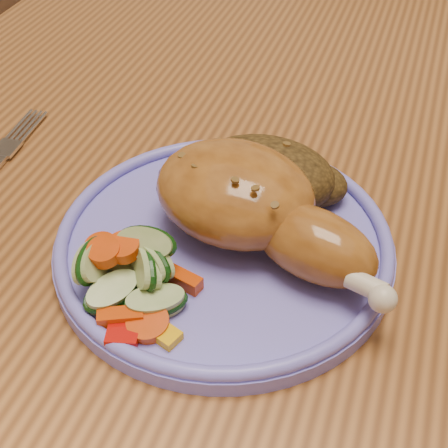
% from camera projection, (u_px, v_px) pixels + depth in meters
% --- Properties ---
extents(dining_table, '(0.90, 1.40, 0.75)m').
position_uv_depth(dining_table, '(331.00, 231.00, 0.59)').
color(dining_table, brown).
rests_on(dining_table, ground).
extents(chair_far, '(0.42, 0.42, 0.91)m').
position_uv_depth(chair_far, '(390.00, 81.00, 1.15)').
color(chair_far, '#4C2D16').
rests_on(chair_far, ground).
extents(plate, '(0.24, 0.24, 0.01)m').
position_uv_depth(plate, '(224.00, 246.00, 0.45)').
color(plate, '#6F69D7').
rests_on(plate, dining_table).
extents(plate_rim, '(0.24, 0.24, 0.01)m').
position_uv_depth(plate_rim, '(224.00, 234.00, 0.44)').
color(plate_rim, '#6F69D7').
rests_on(plate_rim, plate).
extents(chicken_leg, '(0.19, 0.12, 0.06)m').
position_uv_depth(chicken_leg, '(253.00, 205.00, 0.43)').
color(chicken_leg, '#9E5E21').
rests_on(chicken_leg, plate).
extents(rice_pilaf, '(0.12, 0.08, 0.05)m').
position_uv_depth(rice_pilaf, '(268.00, 175.00, 0.47)').
color(rice_pilaf, '#473111').
rests_on(rice_pilaf, plate).
extents(vegetable_pile, '(0.09, 0.09, 0.05)m').
position_uv_depth(vegetable_pile, '(132.00, 273.00, 0.40)').
color(vegetable_pile, '#A50A05').
rests_on(vegetable_pile, plate).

